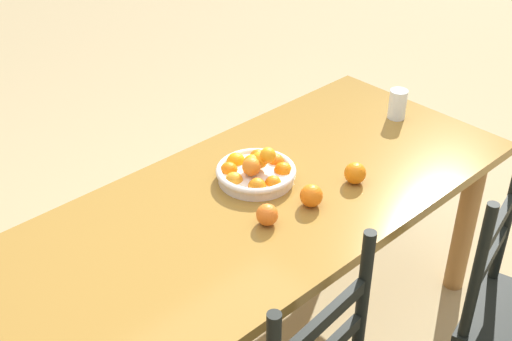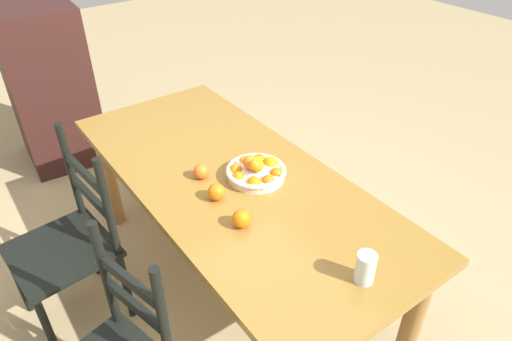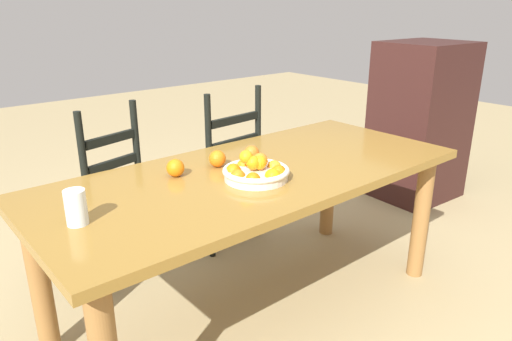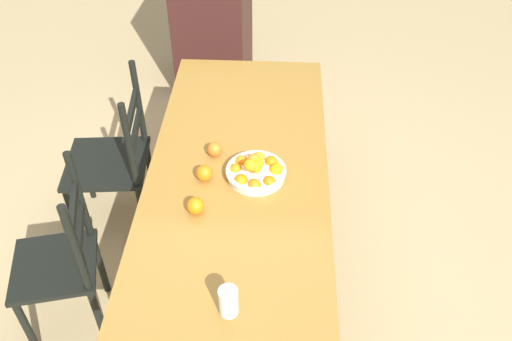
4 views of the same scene
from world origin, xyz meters
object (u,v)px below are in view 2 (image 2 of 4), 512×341
cabinet (49,86)px  orange_loose_0 (201,171)px  chair_by_cabinet (70,245)px  orange_loose_2 (241,219)px  dining_table (232,194)px  drinking_glass (365,268)px  orange_loose_1 (216,192)px  fruit_bowl (256,171)px

cabinet → orange_loose_0: size_ratio=16.24×
chair_by_cabinet → orange_loose_2: (-0.63, -0.57, 0.32)m
dining_table → drinking_glass: (-0.82, -0.03, 0.17)m
orange_loose_0 → drinking_glass: 0.91m
orange_loose_0 → orange_loose_1: orange_loose_1 is taller
chair_by_cabinet → fruit_bowl: (-0.39, -0.83, 0.32)m
fruit_bowl → orange_loose_1: (-0.03, 0.24, 0.00)m
dining_table → drinking_glass: drinking_glass is taller
dining_table → orange_loose_1: orange_loose_1 is taller
fruit_bowl → drinking_glass: 0.75m
cabinet → orange_loose_0: 1.86m
fruit_bowl → orange_loose_2: fruit_bowl is taller
chair_by_cabinet → orange_loose_1: bearing=49.1°
chair_by_cabinet → drinking_glass: (-1.13, -0.76, 0.34)m
fruit_bowl → orange_loose_1: 0.24m
drinking_glass → orange_loose_0: bearing=9.5°
orange_loose_0 → orange_loose_2: bearing=174.0°
orange_loose_1 → chair_by_cabinet: bearing=54.4°
orange_loose_0 → drinking_glass: bearing=-170.5°
orange_loose_1 → orange_loose_2: 0.21m
fruit_bowl → orange_loose_0: size_ratio=3.95×
cabinet → drinking_glass: (-2.74, -0.37, 0.21)m
chair_by_cabinet → drinking_glass: chair_by_cabinet is taller
dining_table → chair_by_cabinet: bearing=66.8°
orange_loose_0 → orange_loose_1: bearing=171.1°
fruit_bowl → dining_table: bearing=50.7°
orange_loose_0 → drinking_glass: size_ratio=0.59×
cabinet → fruit_bowl: size_ratio=4.12×
chair_by_cabinet → orange_loose_2: chair_by_cabinet is taller
dining_table → drinking_glass: bearing=-178.1°
fruit_bowl → orange_loose_0: (0.15, 0.21, 0.00)m
dining_table → fruit_bowl: size_ratio=6.89×
chair_by_cabinet → drinking_glass: size_ratio=7.91×
dining_table → cabinet: cabinet is taller
orange_loose_0 → orange_loose_2: size_ratio=0.93×
chair_by_cabinet → orange_loose_0: 0.73m
orange_loose_2 → dining_table: bearing=-27.3°
orange_loose_0 → fruit_bowl: bearing=-125.2°
orange_loose_2 → drinking_glass: drinking_glass is taller
dining_table → orange_loose_2: (-0.32, 0.16, 0.14)m
orange_loose_2 → chair_by_cabinet: bearing=42.1°
chair_by_cabinet → fruit_bowl: 0.97m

